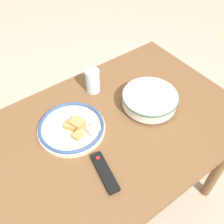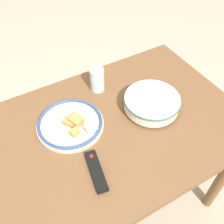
{
  "view_description": "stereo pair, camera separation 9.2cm",
  "coord_description": "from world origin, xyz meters",
  "px_view_note": "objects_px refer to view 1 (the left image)",
  "views": [
    {
      "loc": [
        0.35,
        0.6,
        1.69
      ],
      "look_at": [
        -0.12,
        -0.05,
        0.81
      ],
      "focal_mm": 42.0,
      "sensor_mm": 36.0,
      "label": 1
    },
    {
      "loc": [
        0.27,
        0.65,
        1.69
      ],
      "look_at": [
        -0.12,
        -0.05,
        0.81
      ],
      "focal_mm": 42.0,
      "sensor_mm": 36.0,
      "label": 2
    }
  ],
  "objects_px": {
    "noodle_bowl": "(150,99)",
    "food_plate": "(72,127)",
    "drinking_glass": "(93,81)",
    "tv_remote": "(105,172)"
  },
  "relations": [
    {
      "from": "noodle_bowl",
      "to": "food_plate",
      "type": "relative_size",
      "value": 0.89
    },
    {
      "from": "noodle_bowl",
      "to": "food_plate",
      "type": "xyz_separation_m",
      "value": [
        0.37,
        -0.09,
        -0.03
      ]
    },
    {
      "from": "noodle_bowl",
      "to": "drinking_glass",
      "type": "height_order",
      "value": "drinking_glass"
    },
    {
      "from": "food_plate",
      "to": "drinking_glass",
      "type": "relative_size",
      "value": 2.42
    },
    {
      "from": "tv_remote",
      "to": "drinking_glass",
      "type": "relative_size",
      "value": 1.51
    },
    {
      "from": "noodle_bowl",
      "to": "food_plate",
      "type": "distance_m",
      "value": 0.39
    },
    {
      "from": "food_plate",
      "to": "drinking_glass",
      "type": "bearing_deg",
      "value": -143.74
    },
    {
      "from": "tv_remote",
      "to": "noodle_bowl",
      "type": "bearing_deg",
      "value": 34.58
    },
    {
      "from": "tv_remote",
      "to": "drinking_glass",
      "type": "height_order",
      "value": "drinking_glass"
    },
    {
      "from": "food_plate",
      "to": "tv_remote",
      "type": "xyz_separation_m",
      "value": [
        0.01,
        0.26,
        -0.01
      ]
    }
  ]
}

